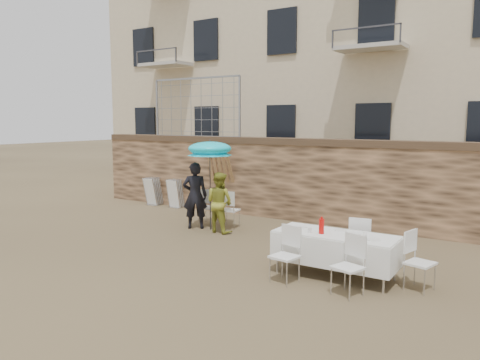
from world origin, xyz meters
The scene contains 17 objects.
ground centered at (0.00, 0.00, 0.00)m, with size 80.00×80.00×0.00m, color brown.
stone_wall centered at (0.00, 5.00, 1.10)m, with size 13.00×0.50×2.20m, color brown.
chain_link_fence centered at (-3.00, 5.00, 3.10)m, with size 3.20×0.06×1.80m, color gray, non-canonical shape.
man_suit centered at (-1.23, 2.65, 0.84)m, with size 0.62×0.40×1.69m, color black.
woman_dress centered at (-0.48, 2.65, 0.74)m, with size 0.72×0.56×1.48m, color #CACE3F.
umbrella centered at (-0.83, 2.75, 1.97)m, with size 1.12×1.12×2.09m.
couple_chair_left centered at (-1.23, 3.20, 0.48)m, with size 0.48×0.48×0.96m, color white, non-canonical shape.
couple_chair_right centered at (-0.53, 3.20, 0.48)m, with size 0.48×0.48×0.96m, color white, non-canonical shape.
banquet_table centered at (3.11, 1.05, 0.73)m, with size 2.10×0.85×0.78m.
soda_bottle centered at (2.91, 0.90, 0.91)m, with size 0.09×0.09×0.26m, color red.
table_chair_front_left centered at (2.51, 0.30, 0.48)m, with size 0.48×0.48×0.96m, color white, non-canonical shape.
table_chair_front_right centered at (3.61, 0.30, 0.48)m, with size 0.48×0.48×0.96m, color white, non-canonical shape.
table_chair_back centered at (3.31, 1.85, 0.48)m, with size 0.48×0.48×0.96m, color white, non-canonical shape.
table_chair_side centered at (4.51, 1.15, 0.48)m, with size 0.48×0.48×0.96m, color white, non-canonical shape.
chair_stack_left centered at (-4.40, 4.66, 0.46)m, with size 0.46×0.47×0.92m, color white, non-canonical shape.
chair_stack_right centered at (-3.50, 4.66, 0.46)m, with size 0.46×0.40×0.92m, color white, non-canonical shape.
wood_planks centered at (-1.90, 4.73, 1.00)m, with size 0.70×0.20×2.00m, color #A37749, non-canonical shape.
Camera 1 is at (5.99, -6.53, 2.73)m, focal length 35.00 mm.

